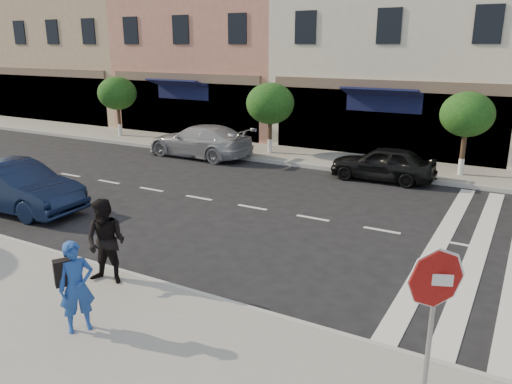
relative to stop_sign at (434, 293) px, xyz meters
The scene contains 15 objects.
ground 5.43m from the stop_sign, 149.23° to the left, with size 120.00×120.00×0.00m, color black.
sidewalk_near 4.86m from the stop_sign, 165.57° to the right, with size 60.00×4.50×0.15m, color gray.
sidewalk_far 14.42m from the stop_sign, 107.90° to the left, with size 60.00×3.00×0.15m, color gray.
building_west_far 33.15m from the stop_sign, 143.38° to the left, with size 12.00×9.00×12.00m, color tan.
building_west_mid 25.47m from the stop_sign, 128.13° to the left, with size 10.00×9.00×14.00m, color tan.
building_centre 20.55m from the stop_sign, 104.02° to the left, with size 11.00×9.00×11.00m, color beige.
street_tree_wa 22.78m from the stop_sign, 143.90° to the left, with size 2.00×2.00×3.05m.
street_tree_wb 16.39m from the stop_sign, 125.01° to the left, with size 2.10×2.10×3.06m.
street_tree_c 13.50m from the stop_sign, 95.95° to the left, with size 1.90×1.90×3.04m.
stop_sign is the anchor object (origin of this frame).
photographer 5.57m from the stop_sign, behind, with size 0.58×0.38×1.58m, color #204696.
walker 6.39m from the stop_sign, behind, with size 0.85×0.66×1.74m, color black.
car_near_mid 12.78m from the stop_sign, 166.75° to the left, with size 1.56×4.47×1.47m, color #0D1832.
car_far_left 16.81m from the stop_sign, 135.67° to the left, with size 1.99×4.89×1.42m, color #99999E.
car_far_mid 12.39m from the stop_sign, 108.19° to the left, with size 1.50×3.73×1.27m, color black.
Camera 1 is at (5.20, -8.55, 4.77)m, focal length 35.00 mm.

